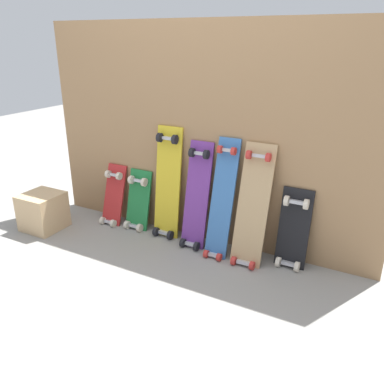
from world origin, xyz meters
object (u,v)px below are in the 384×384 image
at_px(skateboard_green, 138,203).
at_px(skateboard_yellow, 167,187).
at_px(skateboard_black, 293,233).
at_px(skateboard_purple, 196,199).
at_px(skateboard_natural, 252,210).
at_px(skateboard_blue, 222,203).
at_px(skateboard_red, 113,199).
at_px(wooden_crate, 43,211).

bearing_deg(skateboard_green, skateboard_yellow, 2.55).
bearing_deg(skateboard_black, skateboard_purple, -177.15).
height_order(skateboard_natural, skateboard_black, skateboard_natural).
bearing_deg(skateboard_yellow, skateboard_blue, -7.06).
distance_m(skateboard_yellow, skateboard_purple, 0.28).
relative_size(skateboard_purple, skateboard_black, 1.39).
height_order(skateboard_blue, skateboard_black, skateboard_blue).
relative_size(skateboard_green, skateboard_natural, 0.61).
distance_m(skateboard_red, skateboard_blue, 1.05).
bearing_deg(skateboard_red, skateboard_black, 1.22).
relative_size(skateboard_red, skateboard_green, 1.02).
distance_m(skateboard_purple, wooden_crate, 1.32).
bearing_deg(skateboard_purple, skateboard_red, 179.73).
xyz_separation_m(skateboard_purple, skateboard_black, (0.74, 0.04, -0.12)).
bearing_deg(skateboard_red, skateboard_natural, -1.37).
distance_m(skateboard_natural, skateboard_black, 0.32).
xyz_separation_m(skateboard_yellow, skateboard_blue, (0.50, -0.06, -0.02)).
distance_m(skateboard_blue, skateboard_natural, 0.23).
height_order(skateboard_yellow, skateboard_purple, skateboard_yellow).
relative_size(skateboard_red, skateboard_black, 0.91).
relative_size(skateboard_yellow, wooden_crate, 3.07).
bearing_deg(skateboard_green, wooden_crate, -149.76).
distance_m(skateboard_black, wooden_crate, 2.03).
relative_size(skateboard_purple, skateboard_natural, 0.95).
relative_size(skateboard_blue, skateboard_natural, 1.01).
relative_size(skateboard_green, skateboard_purple, 0.64).
bearing_deg(skateboard_green, skateboard_blue, -3.54).
bearing_deg(skateboard_natural, skateboard_purple, 176.66).
xyz_separation_m(skateboard_purple, skateboard_natural, (0.46, -0.03, 0.02)).
xyz_separation_m(skateboard_purple, skateboard_blue, (0.22, -0.03, 0.02)).
relative_size(skateboard_natural, skateboard_black, 1.47).
distance_m(skateboard_purple, skateboard_black, 0.75).
xyz_separation_m(skateboard_red, wooden_crate, (-0.44, -0.38, -0.06)).
bearing_deg(skateboard_black, skateboard_natural, -167.39).
xyz_separation_m(skateboard_yellow, skateboard_purple, (0.28, -0.03, -0.04)).
xyz_separation_m(skateboard_red, skateboard_natural, (1.27, -0.03, 0.17)).
bearing_deg(wooden_crate, skateboard_red, 41.09).
bearing_deg(skateboard_natural, skateboard_black, 12.61).
height_order(skateboard_purple, wooden_crate, skateboard_purple).
bearing_deg(wooden_crate, skateboard_yellow, 22.94).
relative_size(skateboard_black, wooden_crate, 2.02).
relative_size(skateboard_yellow, skateboard_black, 1.52).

